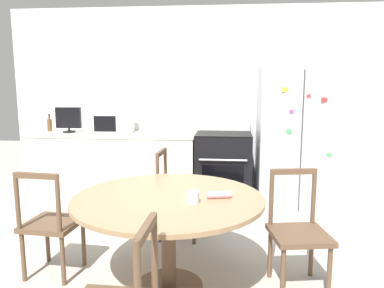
{
  "coord_description": "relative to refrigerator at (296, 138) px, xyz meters",
  "views": [
    {
      "loc": [
        0.48,
        -2.63,
        1.57
      ],
      "look_at": [
        0.11,
        1.15,
        0.95
      ],
      "focal_mm": 35.0,
      "sensor_mm": 36.0,
      "label": 1
    }
  ],
  "objects": [
    {
      "name": "folded_napkin",
      "position": [
        -0.92,
        -2.17,
        -0.12
      ],
      "size": [
        0.19,
        0.09,
        0.05
      ],
      "color": "pink",
      "rests_on": "dining_table"
    },
    {
      "name": "counter_bottle",
      "position": [
        -3.36,
        0.18,
        0.11
      ],
      "size": [
        0.07,
        0.07,
        0.25
      ],
      "color": "brown",
      "rests_on": "kitchen_counter"
    },
    {
      "name": "dining_chair_left",
      "position": [
        -2.29,
        -2.05,
        -0.44
      ],
      "size": [
        0.46,
        0.46,
        0.9
      ],
      "rotation": [
        0.0,
        0.0,
        6.19
      ],
      "color": "brown",
      "rests_on": "ground_plane"
    },
    {
      "name": "oven_range",
      "position": [
        -0.92,
        0.07,
        -0.41
      ],
      "size": [
        0.72,
        0.68,
        1.08
      ],
      "color": "black",
      "rests_on": "ground_plane"
    },
    {
      "name": "dining_chair_right",
      "position": [
        -0.32,
        -2.04,
        -0.44
      ],
      "size": [
        0.48,
        0.48,
        0.9
      ],
      "rotation": [
        0.0,
        0.0,
        3.3
      ],
      "color": "brown",
      "rests_on": "ground_plane"
    },
    {
      "name": "microwave",
      "position": [
        -2.42,
        0.08,
        0.17
      ],
      "size": [
        0.51,
        0.37,
        0.29
      ],
      "color": "white",
      "rests_on": "kitchen_counter"
    },
    {
      "name": "back_wall",
      "position": [
        -1.34,
        0.45,
        0.42
      ],
      "size": [
        5.2,
        0.1,
        2.6
      ],
      "color": "silver",
      "rests_on": "ground_plane"
    },
    {
      "name": "kitchen_counter",
      "position": [
        -2.42,
        0.09,
        -0.43
      ],
      "size": [
        2.27,
        0.64,
        0.9
      ],
      "color": "silver",
      "rests_on": "ground_plane"
    },
    {
      "name": "countertop_tv",
      "position": [
        -3.03,
        0.08,
        0.2
      ],
      "size": [
        0.35,
        0.16,
        0.34
      ],
      "color": "black",
      "rests_on": "kitchen_counter"
    },
    {
      "name": "refrigerator",
      "position": [
        0.0,
        0.0,
        0.0
      ],
      "size": [
        0.95,
        0.79,
        1.76
      ],
      "color": "#B2B5BA",
      "rests_on": "ground_plane"
    },
    {
      "name": "dining_table",
      "position": [
        -1.3,
        -2.17,
        -0.26
      ],
      "size": [
        1.43,
        1.43,
        0.73
      ],
      "color": "#997551",
      "rests_on": "ground_plane"
    },
    {
      "name": "dining_chair_far",
      "position": [
        -1.37,
        -1.17,
        -0.44
      ],
      "size": [
        0.44,
        0.44,
        0.9
      ],
      "rotation": [
        0.0,
        0.0,
        4.66
      ],
      "color": "brown",
      "rests_on": "ground_plane"
    },
    {
      "name": "candle_glass",
      "position": [
        -1.1,
        -2.29,
        -0.11
      ],
      "size": [
        0.09,
        0.09,
        0.08
      ],
      "color": "silver",
      "rests_on": "dining_table"
    }
  ]
}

